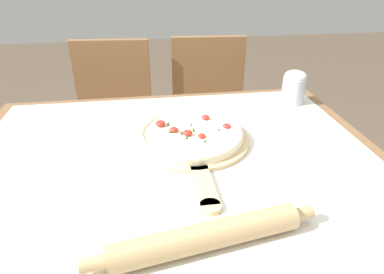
{
  "coord_description": "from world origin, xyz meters",
  "views": [
    {
      "loc": [
        -0.07,
        -0.76,
        1.26
      ],
      "look_at": [
        0.05,
        0.09,
        0.79
      ],
      "focal_mm": 32.0,
      "sensor_mm": 36.0,
      "label": 1
    }
  ],
  "objects_px": {
    "rolling_pin": "(206,236)",
    "chair_left": "(114,118)",
    "pizza_peel": "(191,142)",
    "chair_right": "(209,112)",
    "pizza": "(190,134)",
    "flour_cup": "(294,87)"
  },
  "relations": [
    {
      "from": "pizza_peel",
      "to": "chair_right",
      "type": "distance_m",
      "value": 0.83
    },
    {
      "from": "pizza_peel",
      "to": "pizza",
      "type": "bearing_deg",
      "value": 90.39
    },
    {
      "from": "rolling_pin",
      "to": "chair_left",
      "type": "xyz_separation_m",
      "value": [
        -0.26,
        1.16,
        -0.28
      ]
    },
    {
      "from": "rolling_pin",
      "to": "chair_left",
      "type": "relative_size",
      "value": 0.51
    },
    {
      "from": "rolling_pin",
      "to": "flour_cup",
      "type": "height_order",
      "value": "flour_cup"
    },
    {
      "from": "pizza",
      "to": "chair_right",
      "type": "xyz_separation_m",
      "value": [
        0.2,
        0.75,
        -0.28
      ]
    },
    {
      "from": "chair_right",
      "to": "pizza",
      "type": "bearing_deg",
      "value": -100.8
    },
    {
      "from": "pizza_peel",
      "to": "chair_right",
      "type": "xyz_separation_m",
      "value": [
        0.2,
        0.77,
        -0.26
      ]
    },
    {
      "from": "rolling_pin",
      "to": "pizza_peel",
      "type": "bearing_deg",
      "value": 85.85
    },
    {
      "from": "chair_right",
      "to": "pizza_peel",
      "type": "bearing_deg",
      "value": -100.42
    },
    {
      "from": "pizza_peel",
      "to": "rolling_pin",
      "type": "xyz_separation_m",
      "value": [
        -0.03,
        -0.4,
        0.02
      ]
    },
    {
      "from": "chair_left",
      "to": "chair_right",
      "type": "height_order",
      "value": "same"
    },
    {
      "from": "chair_right",
      "to": "chair_left",
      "type": "bearing_deg",
      "value": -175.48
    },
    {
      "from": "pizza_peel",
      "to": "pizza",
      "type": "height_order",
      "value": "pizza"
    },
    {
      "from": "chair_left",
      "to": "chair_right",
      "type": "xyz_separation_m",
      "value": [
        0.5,
        0.0,
        0.0
      ]
    },
    {
      "from": "chair_left",
      "to": "chair_right",
      "type": "distance_m",
      "value": 0.5
    },
    {
      "from": "flour_cup",
      "to": "pizza_peel",
      "type": "bearing_deg",
      "value": -147.88
    },
    {
      "from": "pizza_peel",
      "to": "rolling_pin",
      "type": "distance_m",
      "value": 0.4
    },
    {
      "from": "rolling_pin",
      "to": "chair_left",
      "type": "distance_m",
      "value": 1.22
    },
    {
      "from": "pizza",
      "to": "rolling_pin",
      "type": "xyz_separation_m",
      "value": [
        -0.03,
        -0.42,
        0.0
      ]
    },
    {
      "from": "pizza_peel",
      "to": "rolling_pin",
      "type": "bearing_deg",
      "value": -94.15
    },
    {
      "from": "pizza",
      "to": "chair_left",
      "type": "bearing_deg",
      "value": 111.2
    }
  ]
}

